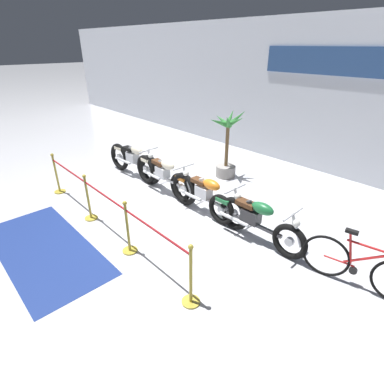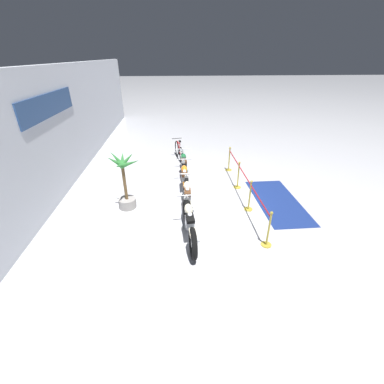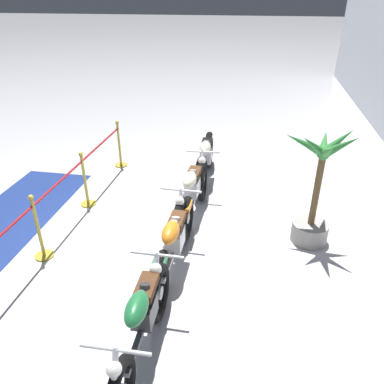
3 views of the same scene
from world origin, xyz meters
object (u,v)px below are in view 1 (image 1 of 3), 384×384
at_px(motorcycle_cream_1, 164,175).
at_px(motorcycle_orange_2, 205,195).
at_px(potted_palm_left_of_row, 227,148).
at_px(stanchion_mid_left, 89,204).
at_px(stanchion_mid_right, 128,235).
at_px(motorcycle_green_3, 253,219).
at_px(bicycle, 360,267).
at_px(floor_banner, 45,249).
at_px(stanchion_far_left, 79,187).
at_px(motorcycle_cream_0, 134,160).
at_px(stanchion_far_right, 191,284).

distance_m(motorcycle_cream_1, motorcycle_orange_2, 1.46).
distance_m(motorcycle_cream_1, potted_palm_left_of_row, 2.03).
xyz_separation_m(stanchion_mid_left, stanchion_mid_right, (1.58, 0.00, 0.00)).
distance_m(motorcycle_cream_1, motorcycle_green_3, 2.79).
relative_size(bicycle, floor_banner, 0.55).
bearing_deg(potted_palm_left_of_row, motorcycle_cream_1, -100.13).
distance_m(motorcycle_orange_2, bicycle, 3.24).
relative_size(motorcycle_green_3, stanchion_mid_right, 2.15).
height_order(stanchion_far_left, stanchion_mid_left, same).
xyz_separation_m(motorcycle_cream_0, potted_palm_left_of_row, (1.77, 1.93, 0.35)).
relative_size(motorcycle_orange_2, stanchion_mid_left, 2.27).
bearing_deg(motorcycle_green_3, bicycle, 4.46).
bearing_deg(bicycle, stanchion_far_left, -157.64).
distance_m(stanchion_mid_left, floor_banner, 1.28).
bearing_deg(stanchion_mid_right, floor_banner, -134.63).
distance_m(stanchion_far_right, floor_banner, 3.06).
xyz_separation_m(motorcycle_cream_0, stanchion_far_right, (4.59, -2.01, -0.13)).
bearing_deg(potted_palm_left_of_row, motorcycle_green_3, -39.10).
xyz_separation_m(motorcycle_green_3, potted_palm_left_of_row, (-2.44, 1.98, 0.38)).
height_order(motorcycle_cream_0, motorcycle_cream_1, motorcycle_cream_0).
relative_size(stanchion_far_left, stanchion_mid_left, 4.88).
xyz_separation_m(stanchion_far_right, floor_banner, (-2.81, -1.15, -0.35)).
distance_m(stanchion_far_left, stanchion_mid_left, 0.47).
xyz_separation_m(motorcycle_orange_2, bicycle, (3.24, 0.11, -0.06)).
relative_size(motorcycle_orange_2, stanchion_far_left, 0.47).
height_order(motorcycle_orange_2, stanchion_far_left, stanchion_far_left).
height_order(motorcycle_cream_1, stanchion_far_left, stanchion_far_left).
height_order(potted_palm_left_of_row, floor_banner, potted_palm_left_of_row).
bearing_deg(motorcycle_orange_2, stanchion_far_right, -49.54).
relative_size(motorcycle_green_3, stanchion_far_right, 2.15).
bearing_deg(stanchion_far_left, stanchion_far_right, 0.00).
xyz_separation_m(motorcycle_green_3, stanchion_far_right, (0.38, -1.97, -0.10)).
xyz_separation_m(motorcycle_orange_2, stanchion_far_right, (1.71, -2.01, -0.10)).
bearing_deg(stanchion_mid_left, motorcycle_green_3, 34.40).
xyz_separation_m(motorcycle_green_3, stanchion_far_left, (-3.24, -1.97, 0.20)).
bearing_deg(motorcycle_green_3, stanchion_far_right, -79.04).
xyz_separation_m(potted_palm_left_of_row, stanchion_mid_left, (-0.44, -3.95, -0.48)).
xyz_separation_m(motorcycle_cream_1, stanchion_far_left, (-0.45, -1.98, 0.17)).
height_order(motorcycle_cream_1, stanchion_mid_left, stanchion_mid_left).
relative_size(motorcycle_green_3, stanchion_far_left, 0.44).
bearing_deg(motorcycle_green_3, stanchion_mid_left, -145.60).
height_order(motorcycle_orange_2, motorcycle_green_3, motorcycle_orange_2).
relative_size(stanchion_mid_left, floor_banner, 0.33).
bearing_deg(stanchion_far_left, motorcycle_cream_0, 115.77).
distance_m(motorcycle_orange_2, stanchion_mid_left, 2.53).
relative_size(potted_palm_left_of_row, floor_banner, 0.61).
xyz_separation_m(bicycle, floor_banner, (-4.33, -3.26, -0.39)).
relative_size(motorcycle_orange_2, motorcycle_green_3, 1.06).
bearing_deg(stanchion_far_right, motorcycle_cream_0, 156.33).
bearing_deg(stanchion_far_right, floor_banner, -157.77).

